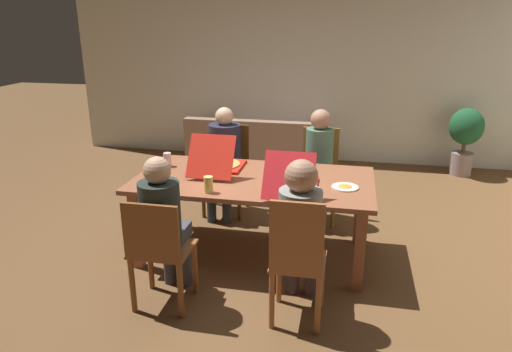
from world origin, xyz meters
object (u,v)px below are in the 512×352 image
at_px(person_0, 164,218).
at_px(drinking_glass_0, 160,168).
at_px(chair_2, 228,164).
at_px(chair_3, 319,170).
at_px(dining_table, 254,187).
at_px(person_1, 301,225).
at_px(person_2, 224,153).
at_px(plate_1, 345,187).
at_px(drinking_glass_1, 270,168).
at_px(chair_1, 297,259).
at_px(plate_0, 153,182).
at_px(couch, 258,149).
at_px(person_3, 319,158).
at_px(chair_0, 158,250).
at_px(drinking_glass_3, 208,185).
at_px(pizza_box_0, 219,164).
at_px(potted_plant, 465,134).
at_px(drinking_glass_2, 167,160).
at_px(pizza_box_1, 293,182).

height_order(person_0, drinking_glass_0, person_0).
bearing_deg(chair_2, chair_3, -0.09).
bearing_deg(chair_2, dining_table, -62.98).
xyz_separation_m(person_1, person_2, (-1.02, 1.67, -0.01)).
height_order(plate_1, drinking_glass_1, drinking_glass_1).
height_order(dining_table, chair_1, chair_1).
bearing_deg(person_1, person_0, -178.67).
bearing_deg(drinking_glass_0, plate_0, -79.51).
height_order(person_1, couch, person_1).
bearing_deg(person_2, person_3, -0.06).
bearing_deg(chair_0, person_0, 90.00).
relative_size(drinking_glass_3, couch, 0.07).
bearing_deg(dining_table, plate_0, -159.07).
relative_size(chair_1, person_1, 0.81).
distance_m(person_2, pizza_box_0, 0.67).
height_order(person_0, chair_1, person_0).
height_order(person_0, person_3, person_3).
relative_size(chair_2, couch, 0.49).
relative_size(dining_table, chair_2, 2.17).
distance_m(person_0, person_1, 1.02).
bearing_deg(chair_3, potted_plant, 44.90).
bearing_deg(pizza_box_0, chair_0, -96.60).
bearing_deg(couch, dining_table, -79.44).
relative_size(chair_1, drinking_glass_3, 7.22).
bearing_deg(person_3, pizza_box_0, -143.67).
relative_size(chair_2, chair_3, 0.99).
distance_m(chair_0, person_1, 1.05).
relative_size(chair_2, person_3, 0.80).
bearing_deg(person_0, person_3, 59.00).
bearing_deg(chair_1, potted_plant, 64.13).
bearing_deg(chair_1, person_3, 90.00).
bearing_deg(chair_1, couch, 105.56).
xyz_separation_m(couch, potted_plant, (2.85, 0.24, 0.31)).
bearing_deg(drinking_glass_0, drinking_glass_2, 91.49).
relative_size(person_0, person_2, 0.98).
bearing_deg(drinking_glass_2, pizza_box_0, 1.85).
relative_size(chair_0, plate_0, 4.11).
distance_m(pizza_box_1, drinking_glass_1, 0.39).
distance_m(pizza_box_0, drinking_glass_3, 0.62).
xyz_separation_m(person_0, plate_0, (-0.32, 0.54, 0.07)).
height_order(person_3, drinking_glass_0, person_3).
relative_size(person_1, drinking_glass_0, 12.15).
bearing_deg(drinking_glass_0, person_2, 67.11).
relative_size(person_0, plate_0, 5.43).
bearing_deg(pizza_box_1, dining_table, 154.37).
bearing_deg(drinking_glass_0, person_1, -30.00).
bearing_deg(pizza_box_1, couch, 107.08).
xyz_separation_m(chair_0, drinking_glass_1, (0.63, 1.11, 0.32)).
height_order(chair_2, chair_3, chair_3).
relative_size(person_1, plate_1, 5.42).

